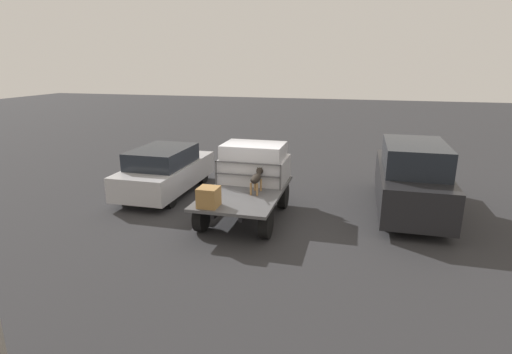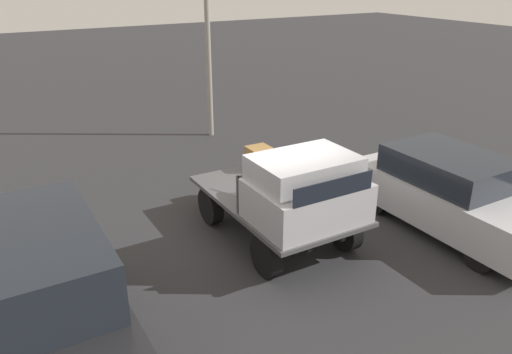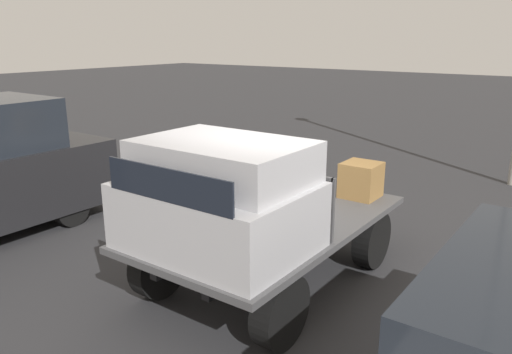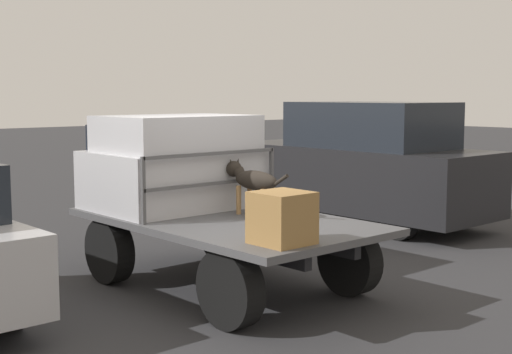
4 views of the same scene
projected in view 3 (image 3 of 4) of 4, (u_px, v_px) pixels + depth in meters
The scene contains 6 objects.
ground_plane at pixel (271, 279), 6.54m from camera, with size 80.00×80.00×0.00m, color #2D2D30.
flatbed_truck at pixel (272, 236), 6.37m from camera, with size 3.69×2.08×0.85m.
truck_cab at pixel (219, 198), 5.36m from camera, with size 1.48×1.96×1.17m.
truck_headboard at pixel (261, 185), 5.98m from camera, with size 0.04×1.96×0.75m.
dog at pixel (252, 182), 6.44m from camera, with size 1.08×0.23×0.66m.
cargo_crate at pixel (361, 180), 7.11m from camera, with size 0.50×0.50×0.50m.
Camera 3 is at (4.92, 3.31, 3.07)m, focal length 35.00 mm.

